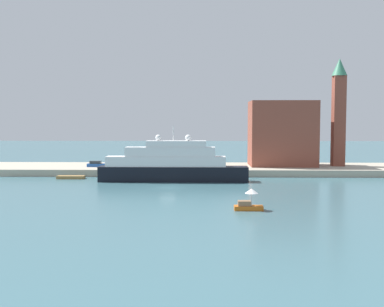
% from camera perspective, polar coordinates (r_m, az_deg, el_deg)
% --- Properties ---
extents(ground, '(400.00, 400.00, 0.00)m').
position_cam_1_polar(ground, '(83.71, -2.97, -4.16)').
color(ground, '#3D6670').
extents(quay_dock, '(110.00, 18.82, 1.48)m').
position_cam_1_polar(quay_dock, '(108.79, -1.97, -1.90)').
color(quay_dock, '#ADA38E').
rests_on(quay_dock, ground).
extents(large_yacht, '(29.10, 3.77, 10.82)m').
position_cam_1_polar(large_yacht, '(92.02, -2.54, -1.40)').
color(large_yacht, black).
rests_on(large_yacht, ground).
extents(small_motorboat, '(3.81, 1.76, 2.87)m').
position_cam_1_polar(small_motorboat, '(62.97, 6.87, -5.88)').
color(small_motorboat, '#C66019').
rests_on(small_motorboat, ground).
extents(work_barge, '(5.59, 1.91, 0.62)m').
position_cam_1_polar(work_barge, '(99.66, -14.47, -2.80)').
color(work_barge, olive).
rests_on(work_barge, ground).
extents(harbor_building, '(14.95, 10.29, 14.95)m').
position_cam_1_polar(harbor_building, '(111.04, 10.86, 2.40)').
color(harbor_building, brown).
rests_on(harbor_building, quay_dock).
extents(bell_tower, '(3.51, 3.51, 24.63)m').
position_cam_1_polar(bell_tower, '(113.55, 17.36, 5.29)').
color(bell_tower, brown).
rests_on(bell_tower, quay_dock).
extents(parked_car, '(4.07, 1.62, 1.33)m').
position_cam_1_polar(parked_car, '(108.78, -11.54, -1.28)').
color(parked_car, '#1E4C99').
rests_on(parked_car, quay_dock).
extents(person_figure, '(0.36, 0.36, 1.75)m').
position_cam_1_polar(person_figure, '(104.38, -9.29, -1.34)').
color(person_figure, '#334C8C').
rests_on(person_figure, quay_dock).
extents(mooring_bollard, '(0.53, 0.53, 0.69)m').
position_cam_1_polar(mooring_bollard, '(100.87, 2.12, -1.74)').
color(mooring_bollard, black).
rests_on(mooring_bollard, quay_dock).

